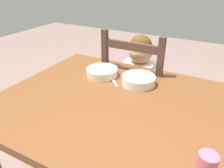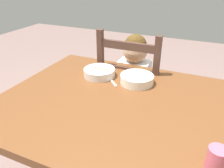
% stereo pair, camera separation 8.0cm
% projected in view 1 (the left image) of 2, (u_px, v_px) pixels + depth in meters
% --- Properties ---
extents(dining_table, '(1.13, 0.95, 0.76)m').
position_uv_depth(dining_table, '(112.00, 118.00, 1.16)').
color(dining_table, brown).
rests_on(dining_table, ground).
extents(dining_chair, '(0.42, 0.42, 1.00)m').
position_uv_depth(dining_chair, '(136.00, 99.00, 1.67)').
color(dining_chair, '#4D3228').
rests_on(dining_chair, ground).
extents(child_figure, '(0.32, 0.31, 0.95)m').
position_uv_depth(child_figure, '(137.00, 80.00, 1.60)').
color(child_figure, white).
rests_on(child_figure, ground).
extents(bowl_of_peas, '(0.19, 0.19, 0.05)m').
position_uv_depth(bowl_of_peas, '(138.00, 80.00, 1.25)').
color(bowl_of_peas, white).
rests_on(bowl_of_peas, dining_table).
extents(bowl_of_carrots, '(0.19, 0.19, 0.05)m').
position_uv_depth(bowl_of_carrots, '(102.00, 72.00, 1.35)').
color(bowl_of_carrots, white).
rests_on(bowl_of_carrots, dining_table).
extents(spoon, '(0.11, 0.11, 0.01)m').
position_uv_depth(spoon, '(112.00, 79.00, 1.30)').
color(spoon, silver).
rests_on(spoon, dining_table).
extents(drinking_cup, '(0.06, 0.06, 0.08)m').
position_uv_depth(drinking_cup, '(207.00, 165.00, 0.68)').
color(drinking_cup, '#D5617B').
rests_on(drinking_cup, dining_table).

